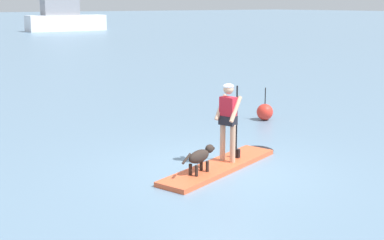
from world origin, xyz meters
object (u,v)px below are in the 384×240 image
at_px(paddleboard, 225,164).
at_px(dog, 200,156).
at_px(person_paddler, 228,117).
at_px(marker_buoy, 265,112).
at_px(moored_boat_outer, 65,18).

relative_size(paddleboard, dog, 3.55).
xyz_separation_m(person_paddler, marker_buoy, (3.86, 2.88, -0.84)).
relative_size(dog, moored_boat_outer, 0.11).
distance_m(paddleboard, marker_buoy, 4.91).
height_order(paddleboard, marker_buoy, marker_buoy).
xyz_separation_m(moored_boat_outer, marker_buoy, (-15.86, -52.97, -1.31)).
bearing_deg(paddleboard, dog, -163.04).
bearing_deg(marker_buoy, paddleboard, -143.69).
xyz_separation_m(paddleboard, marker_buoy, (3.95, 2.91, 0.20)).
bearing_deg(moored_boat_outer, person_paddler, -109.45).
relative_size(paddleboard, moored_boat_outer, 0.38).
xyz_separation_m(person_paddler, dog, (-0.98, -0.30, -0.65)).
distance_m(paddleboard, person_paddler, 1.05).
bearing_deg(paddleboard, person_paddler, 16.96).
bearing_deg(dog, marker_buoy, 33.29).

